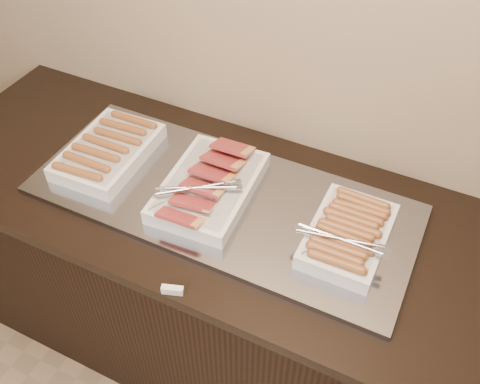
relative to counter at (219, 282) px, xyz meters
name	(u,v)px	position (x,y,z in m)	size (l,w,h in m)	color
counter	(219,282)	(0.00, 0.00, 0.00)	(2.06, 0.76, 0.90)	black
warming_tray	(222,199)	(0.02, 0.00, 0.46)	(1.20, 0.50, 0.02)	#92949F
dish_left	(108,151)	(-0.40, 0.00, 0.50)	(0.25, 0.37, 0.07)	silver
dish_center	(208,186)	(-0.02, 0.00, 0.50)	(0.28, 0.41, 0.09)	silver
dish_right	(348,234)	(0.43, 0.00, 0.50)	(0.27, 0.32, 0.08)	silver
label_holder	(172,290)	(0.06, -0.36, 0.46)	(0.06, 0.02, 0.02)	silver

